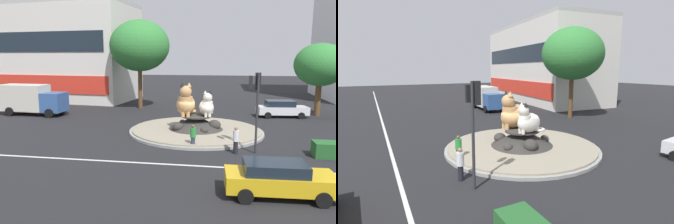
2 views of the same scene
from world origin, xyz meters
TOP-DOWN VIEW (x-y plane):
  - ground_plane at (0.00, 0.00)m, footprint 160.00×160.00m
  - lane_centreline at (0.00, -8.07)m, footprint 112.00×0.20m
  - roundabout_island at (0.01, -0.01)m, footprint 10.51×10.51m
  - cat_statue_calico at (-0.79, -0.18)m, footprint 1.71×2.78m
  - cat_statue_white at (0.84, -0.08)m, footprint 1.46×2.23m
  - traffic_light_mast at (4.03, -5.02)m, footprint 0.71×0.53m
  - shophouse_block at (-23.08, 18.21)m, footprint 26.70×13.06m
  - broadleaf_tree_behind_island at (11.51, 9.39)m, footprint 5.01×5.01m
  - second_tree_near_tower at (-7.31, 11.00)m, footprint 6.75×6.75m
  - pedestrian_green_shirt at (0.20, -4.58)m, footprint 0.38×0.38m
  - pedestrian_white_shirt at (2.90, -5.36)m, footprint 0.38×0.38m
  - sedan_on_far_lane at (7.80, 7.90)m, footprint 4.98×2.49m
  - hatchback_near_shophouse at (4.46, -11.42)m, footprint 4.68×2.20m
  - delivery_box_truck at (-17.19, 4.97)m, footprint 6.85×2.81m

SIDE VIEW (x-z plane):
  - ground_plane at x=0.00m, z-range 0.00..0.00m
  - lane_centreline at x=0.00m, z-range 0.00..0.01m
  - roundabout_island at x=0.01m, z-range -0.26..1.10m
  - hatchback_near_shophouse at x=4.46m, z-range 0.05..1.57m
  - pedestrian_green_shirt at x=0.20m, z-range 0.03..1.60m
  - sedan_on_far_lane at x=7.80m, z-range 0.03..1.69m
  - pedestrian_white_shirt at x=2.90m, z-range 0.04..1.73m
  - delivery_box_truck at x=-17.19m, z-range 0.10..3.20m
  - cat_statue_white at x=0.84m, z-range 1.08..3.12m
  - cat_statue_calico at x=-0.79m, z-range 1.00..3.65m
  - traffic_light_mast at x=4.03m, z-range 1.16..6.12m
  - broadleaf_tree_behind_island at x=11.51m, z-range 1.47..8.73m
  - shophouse_block at x=-23.08m, z-range -0.01..12.94m
  - second_tree_near_tower at x=-7.31m, z-range 2.11..12.10m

